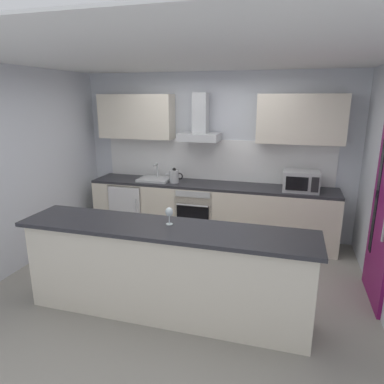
{
  "coord_description": "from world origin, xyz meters",
  "views": [
    {
      "loc": [
        1.18,
        -3.77,
        2.2
      ],
      "look_at": [
        0.01,
        0.32,
        1.05
      ],
      "focal_mm": 32.53,
      "sensor_mm": 36.0,
      "label": 1
    }
  ],
  "objects": [
    {
      "name": "kettle",
      "position": [
        -0.57,
        1.32,
        1.01
      ],
      "size": [
        0.29,
        0.15,
        0.24
      ],
      "color": "#B7BABC",
      "rests_on": "counter_back"
    },
    {
      "name": "wall_left",
      "position": [
        -2.24,
        0.0,
        1.3
      ],
      "size": [
        0.12,
        4.41,
        2.6
      ],
      "primitive_type": "cube",
      "color": "silver",
      "rests_on": "ground"
    },
    {
      "name": "ground",
      "position": [
        0.0,
        0.0,
        -0.01
      ],
      "size": [
        5.37,
        4.41,
        0.02
      ],
      "primitive_type": "cube",
      "color": "gray"
    },
    {
      "name": "backsplash_tile",
      "position": [
        0.0,
        1.69,
        1.23
      ],
      "size": [
        3.71,
        0.02,
        0.66
      ],
      "primitive_type": "cube",
      "color": "white"
    },
    {
      "name": "ceiling",
      "position": [
        0.0,
        0.0,
        2.61
      ],
      "size": [
        5.37,
        4.41,
        0.02
      ],
      "primitive_type": "cube",
      "color": "white"
    },
    {
      "name": "wine_glass",
      "position": [
        0.05,
        -0.67,
        1.1
      ],
      "size": [
        0.08,
        0.08,
        0.18
      ],
      "color": "silver",
      "rests_on": "counter_island"
    },
    {
      "name": "microwave",
      "position": [
        1.35,
        1.33,
        1.05
      ],
      "size": [
        0.5,
        0.38,
        0.3
      ],
      "color": "#B7BABC",
      "rests_on": "counter_back"
    },
    {
      "name": "counter_back",
      "position": [
        0.0,
        1.38,
        0.45
      ],
      "size": [
        3.84,
        0.6,
        0.9
      ],
      "color": "beige",
      "rests_on": "ground"
    },
    {
      "name": "refrigerator",
      "position": [
        -1.35,
        1.35,
        0.43
      ],
      "size": [
        0.58,
        0.6,
        0.85
      ],
      "color": "white",
      "rests_on": "ground"
    },
    {
      "name": "sink",
      "position": [
        -0.92,
        1.37,
        0.93
      ],
      "size": [
        0.5,
        0.4,
        0.26
      ],
      "color": "silver",
      "rests_on": "counter_back"
    },
    {
      "name": "side_door",
      "position": [
        2.17,
        0.17,
        1.03
      ],
      "size": [
        0.08,
        0.85,
        2.05
      ],
      "color": "#7A1456",
      "rests_on": "ground"
    },
    {
      "name": "upper_cabinets",
      "position": [
        -0.0,
        1.53,
        1.91
      ],
      "size": [
        3.79,
        0.32,
        0.7
      ],
      "color": "beige"
    },
    {
      "name": "oven",
      "position": [
        -0.2,
        1.36,
        0.46
      ],
      "size": [
        0.6,
        0.62,
        0.8
      ],
      "color": "slate",
      "rests_on": "ground"
    },
    {
      "name": "range_hood",
      "position": [
        -0.2,
        1.49,
        1.79
      ],
      "size": [
        0.62,
        0.45,
        0.72
      ],
      "color": "#B7BABC"
    },
    {
      "name": "wall_back",
      "position": [
        0.0,
        1.76,
        1.3
      ],
      "size": [
        5.37,
        0.12,
        2.6
      ],
      "primitive_type": "cube",
      "color": "silver",
      "rests_on": "ground"
    },
    {
      "name": "counter_island",
      "position": [
        0.03,
        -0.75,
        0.49
      ],
      "size": [
        2.99,
        0.64,
        0.97
      ],
      "color": "beige",
      "rests_on": "ground"
    }
  ]
}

